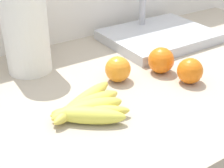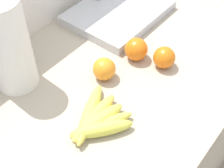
{
  "view_description": "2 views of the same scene",
  "coord_description": "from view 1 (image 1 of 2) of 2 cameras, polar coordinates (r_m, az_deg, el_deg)",
  "views": [
    {
      "loc": [
        -0.5,
        -0.66,
        1.35
      ],
      "look_at": [
        -0.11,
        -0.05,
        0.94
      ],
      "focal_mm": 53.13,
      "sensor_mm": 36.0,
      "label": 1
    },
    {
      "loc": [
        -0.58,
        -0.44,
        1.62
      ],
      "look_at": [
        -0.08,
        -0.04,
        0.94
      ],
      "focal_mm": 51.54,
      "sensor_mm": 36.0,
      "label": 2
    }
  ],
  "objects": [
    {
      "name": "banana_bunch",
      "position": [
        0.78,
        -4.32,
        -4.18
      ],
      "size": [
        0.21,
        0.19,
        0.04
      ],
      "color": "#D7D34C",
      "rests_on": "counter"
    },
    {
      "name": "orange_right",
      "position": [
        0.92,
        1.02,
        2.57
      ],
      "size": [
        0.07,
        0.07,
        0.07
      ],
      "primitive_type": "sphere",
      "color": "orange",
      "rests_on": "counter"
    },
    {
      "name": "orange_back_left",
      "position": [
        0.97,
        8.44,
        4.06
      ],
      "size": [
        0.08,
        0.08,
        0.08
      ],
      "primitive_type": "sphere",
      "color": "orange",
      "rests_on": "counter"
    },
    {
      "name": "wall_back",
      "position": [
        1.36,
        -6.43,
        -1.78
      ],
      "size": [
        1.89,
        0.06,
        1.3
      ],
      "primitive_type": "cube",
      "color": "silver",
      "rests_on": "ground"
    },
    {
      "name": "orange_back_right",
      "position": [
        0.93,
        13.27,
        2.21
      ],
      "size": [
        0.07,
        0.07,
        0.07
      ],
      "primitive_type": "sphere",
      "color": "orange",
      "rests_on": "counter"
    },
    {
      "name": "paper_towel_roll",
      "position": [
        0.97,
        -14.81,
        10.1
      ],
      "size": [
        0.13,
        0.13,
        0.32
      ],
      "color": "white",
      "rests_on": "counter"
    },
    {
      "name": "sink_basin",
      "position": [
        1.21,
        7.97,
        8.31
      ],
      "size": [
        0.37,
        0.29,
        0.22
      ],
      "color": "#B7BABF",
      "rests_on": "counter"
    }
  ]
}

